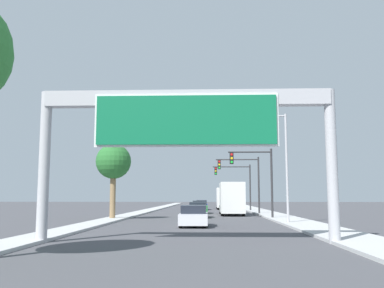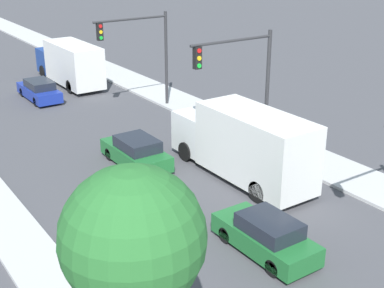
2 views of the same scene
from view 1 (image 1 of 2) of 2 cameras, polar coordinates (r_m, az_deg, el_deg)
The scene contains 14 objects.
sidewalk_right at distance 61.47m, azimuth 8.57°, elevation -8.72°, with size 3.00×120.00×0.15m.
median_strip_left at distance 61.65m, azimuth -5.59°, elevation -8.76°, with size 2.00×120.00×0.15m.
sign_gantry at distance 19.26m, azimuth -0.78°, elevation 2.89°, with size 13.39×0.73×6.82m.
car_mid_right at distance 65.35m, azimuth 1.30°, elevation -8.15°, with size 1.75×4.65×1.44m.
car_near_left at distance 51.21m, azimuth 1.06°, elevation -8.45°, with size 1.84×4.38×1.51m.
car_far_right at distance 29.50m, azimuth 0.25°, elevation -9.62°, with size 1.88×4.48×1.43m.
car_near_right at distance 41.46m, azimuth 0.80°, elevation -8.82°, with size 1.76×4.26×1.48m.
truck_box_primary at distance 47.03m, azimuth 5.26°, elevation -7.28°, with size 2.46×8.51×3.47m.
truck_box_secondary at distance 68.09m, azimuth 4.30°, elevation -7.25°, with size 2.38×8.58×3.30m.
traffic_light_near_intersection at distance 39.39m, azimuth 8.78°, elevation -3.67°, with size 4.02×0.32×6.35m.
traffic_light_mid_block at distance 49.30m, azimuth 7.08°, elevation -4.15°, with size 4.97×0.32×6.51m.
traffic_light_far_intersection at distance 59.25m, azimuth 6.15°, elevation -4.70°, with size 5.21×0.32×6.36m.
palm_tree_background at distance 38.60m, azimuth -10.43°, elevation -2.44°, with size 3.11×3.11×6.67m.
street_lamp_right at distance 32.64m, azimuth 12.05°, elevation -1.93°, with size 2.20×0.28×8.22m.
Camera 1 is at (0.97, -1.07, 2.06)m, focal length 40.00 mm.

